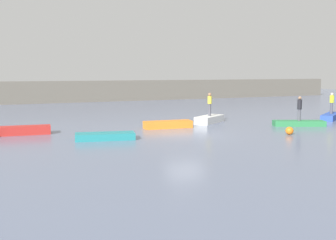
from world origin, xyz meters
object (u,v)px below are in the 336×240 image
(rowboat_orange, at_px, (168,124))
(rowboat_teal, at_px, (105,136))
(person_hiviz_shirt, at_px, (332,102))
(rowboat_green, at_px, (299,123))
(person_dark_shirt, at_px, (300,107))
(rowboat_white, at_px, (209,119))
(rowboat_red, at_px, (23,130))
(mooring_buoy, at_px, (289,131))
(person_yellow_shirt, at_px, (210,103))
(rowboat_blue, at_px, (331,116))

(rowboat_orange, bearing_deg, rowboat_teal, -145.00)
(person_hiviz_shirt, bearing_deg, rowboat_green, -157.80)
(rowboat_green, xyz_separation_m, person_hiviz_shirt, (5.39, 2.20, 1.23))
(rowboat_green, height_order, person_dark_shirt, person_dark_shirt)
(rowboat_teal, xyz_separation_m, person_hiviz_shirt, (19.79, 2.30, 1.22))
(rowboat_teal, relative_size, person_dark_shirt, 1.92)
(rowboat_white, bearing_deg, rowboat_red, 147.60)
(rowboat_orange, relative_size, mooring_buoy, 6.85)
(rowboat_red, height_order, person_hiviz_shirt, person_hiviz_shirt)
(mooring_buoy, bearing_deg, person_hiviz_shirt, 30.23)
(person_yellow_shirt, bearing_deg, rowboat_green, -39.54)
(rowboat_teal, distance_m, rowboat_blue, 19.92)
(rowboat_blue, relative_size, person_hiviz_shirt, 2.22)
(rowboat_teal, bearing_deg, rowboat_green, 12.32)
(rowboat_orange, bearing_deg, rowboat_red, 179.71)
(rowboat_teal, height_order, person_dark_shirt, person_dark_shirt)
(rowboat_teal, relative_size, rowboat_white, 1.15)
(person_hiviz_shirt, distance_m, person_yellow_shirt, 10.63)
(rowboat_red, distance_m, rowboat_teal, 5.79)
(rowboat_white, height_order, person_hiviz_shirt, person_hiviz_shirt)
(rowboat_red, relative_size, person_dark_shirt, 1.91)
(rowboat_white, relative_size, person_yellow_shirt, 1.66)
(person_dark_shirt, bearing_deg, person_yellow_shirt, 140.46)
(rowboat_blue, bearing_deg, rowboat_red, 142.19)
(rowboat_teal, relative_size, person_hiviz_shirt, 1.95)
(rowboat_green, bearing_deg, rowboat_orange, -173.21)
(person_hiviz_shirt, distance_m, person_dark_shirt, 5.82)
(rowboat_orange, xyz_separation_m, person_hiviz_shirt, (14.53, -0.65, 1.17))
(rowboat_blue, distance_m, person_yellow_shirt, 10.71)
(rowboat_orange, relative_size, rowboat_blue, 0.87)
(rowboat_blue, height_order, person_yellow_shirt, person_yellow_shirt)
(rowboat_green, height_order, mooring_buoy, mooring_buoy)
(person_hiviz_shirt, relative_size, person_yellow_shirt, 0.98)
(rowboat_white, xyz_separation_m, mooring_buoy, (1.69, -7.08, -0.03))
(rowboat_red, distance_m, person_yellow_shirt, 13.64)
(rowboat_teal, relative_size, mooring_buoy, 6.89)
(rowboat_blue, xyz_separation_m, person_dark_shirt, (-5.39, -2.20, 1.14))
(rowboat_white, bearing_deg, rowboat_green, -73.36)
(person_dark_shirt, bearing_deg, rowboat_teal, -179.59)
(rowboat_teal, xyz_separation_m, mooring_buoy, (11.03, -2.80, 0.05))
(person_dark_shirt, height_order, mooring_buoy, person_dark_shirt)
(person_dark_shirt, bearing_deg, rowboat_green, 180.00)
(rowboat_white, distance_m, person_hiviz_shirt, 10.69)
(rowboat_teal, xyz_separation_m, rowboat_green, (14.40, 0.10, -0.00))
(rowboat_blue, bearing_deg, person_yellow_shirt, 135.38)
(person_hiviz_shirt, height_order, person_dark_shirt, person_hiviz_shirt)
(rowboat_blue, xyz_separation_m, person_yellow_shirt, (-10.45, 1.98, 1.31))
(rowboat_teal, bearing_deg, mooring_buoy, -2.35)
(rowboat_teal, height_order, rowboat_blue, rowboat_blue)
(rowboat_red, bearing_deg, rowboat_orange, 0.12)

